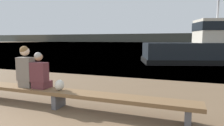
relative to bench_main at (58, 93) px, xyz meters
name	(u,v)px	position (x,y,z in m)	size (l,w,h in m)	color
water_surface	(181,43)	(0.08, 124.34, -0.35)	(240.00, 240.00, 0.00)	#386084
far_shoreline	(182,38)	(0.08, 159.16, 2.97)	(600.00, 12.00, 6.65)	#4C4C42
bench_main	(58,93)	(0.00, 0.00, 0.00)	(6.50, 0.50, 0.43)	brown
person_left	(26,69)	(-0.96, 0.00, 0.56)	(0.43, 0.40, 1.06)	#70665B
person_right	(40,73)	(-0.54, 0.01, 0.46)	(0.43, 0.39, 0.91)	#56282D
shopping_bag	(59,85)	(0.04, 0.00, 0.21)	(0.21, 0.24, 0.26)	beige
tugboat_red	(215,49)	(4.81, 11.85, 0.62)	(10.42, 6.22, 6.07)	black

